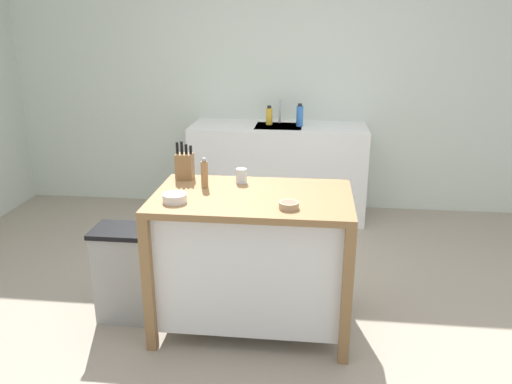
{
  "coord_description": "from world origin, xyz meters",
  "views": [
    {
      "loc": [
        0.27,
        -2.96,
        1.88
      ],
      "look_at": [
        -0.07,
        0.11,
        0.83
      ],
      "focal_mm": 35.83,
      "sensor_mm": 36.0,
      "label": 1
    }
  ],
  "objects_px": {
    "pepper_grinder": "(204,173)",
    "drinking_cup": "(241,176)",
    "bowl_stoneware_deep": "(289,205)",
    "bottle_dish_soap": "(300,116)",
    "bottle_spray_cleaner": "(269,116)",
    "bowl_ceramic_wide": "(175,198)",
    "sink_faucet": "(280,112)",
    "kitchen_island": "(252,254)",
    "trash_bin": "(125,273)",
    "knife_block": "(185,166)"
  },
  "relations": [
    {
      "from": "sink_faucet",
      "to": "trash_bin",
      "type": "bearing_deg",
      "value": -112.11
    },
    {
      "from": "sink_faucet",
      "to": "kitchen_island",
      "type": "bearing_deg",
      "value": -90.62
    },
    {
      "from": "drinking_cup",
      "to": "bottle_spray_cleaner",
      "type": "height_order",
      "value": "bottle_spray_cleaner"
    },
    {
      "from": "bowl_stoneware_deep",
      "to": "bottle_dish_soap",
      "type": "relative_size",
      "value": 0.52
    },
    {
      "from": "bowl_stoneware_deep",
      "to": "drinking_cup",
      "type": "bearing_deg",
      "value": 127.04
    },
    {
      "from": "sink_faucet",
      "to": "bottle_dish_soap",
      "type": "bearing_deg",
      "value": -36.04
    },
    {
      "from": "bowl_stoneware_deep",
      "to": "sink_faucet",
      "type": "bearing_deg",
      "value": 95.1
    },
    {
      "from": "kitchen_island",
      "to": "trash_bin",
      "type": "relative_size",
      "value": 1.89
    },
    {
      "from": "bowl_ceramic_wide",
      "to": "bottle_dish_soap",
      "type": "xyz_separation_m",
      "value": [
        0.65,
        2.14,
        0.1
      ]
    },
    {
      "from": "kitchen_island",
      "to": "drinking_cup",
      "type": "xyz_separation_m",
      "value": [
        -0.1,
        0.23,
        0.44
      ]
    },
    {
      "from": "bottle_dish_soap",
      "to": "knife_block",
      "type": "bearing_deg",
      "value": -112.38
    },
    {
      "from": "trash_bin",
      "to": "bottle_spray_cleaner",
      "type": "distance_m",
      "value": 2.26
    },
    {
      "from": "drinking_cup",
      "to": "bottle_spray_cleaner",
      "type": "relative_size",
      "value": 0.52
    },
    {
      "from": "drinking_cup",
      "to": "kitchen_island",
      "type": "bearing_deg",
      "value": -66.7
    },
    {
      "from": "kitchen_island",
      "to": "trash_bin",
      "type": "bearing_deg",
      "value": -179.49
    },
    {
      "from": "kitchen_island",
      "to": "knife_block",
      "type": "distance_m",
      "value": 0.73
    },
    {
      "from": "bowl_stoneware_deep",
      "to": "sink_faucet",
      "type": "height_order",
      "value": "sink_faucet"
    },
    {
      "from": "bottle_dish_soap",
      "to": "bottle_spray_cleaner",
      "type": "xyz_separation_m",
      "value": [
        -0.29,
        0.05,
        -0.02
      ]
    },
    {
      "from": "sink_faucet",
      "to": "bowl_ceramic_wide",
      "type": "bearing_deg",
      "value": -101.18
    },
    {
      "from": "bowl_ceramic_wide",
      "to": "kitchen_island",
      "type": "bearing_deg",
      "value": 22.14
    },
    {
      "from": "trash_bin",
      "to": "sink_faucet",
      "type": "xyz_separation_m",
      "value": [
        0.86,
        2.11,
        0.7
      ]
    },
    {
      "from": "kitchen_island",
      "to": "sink_faucet",
      "type": "bearing_deg",
      "value": 89.38
    },
    {
      "from": "knife_block",
      "to": "drinking_cup",
      "type": "distance_m",
      "value": 0.38
    },
    {
      "from": "sink_faucet",
      "to": "bottle_dish_soap",
      "type": "distance_m",
      "value": 0.25
    },
    {
      "from": "bottle_spray_cleaner",
      "to": "sink_faucet",
      "type": "bearing_deg",
      "value": 45.56
    },
    {
      "from": "kitchen_island",
      "to": "sink_faucet",
      "type": "height_order",
      "value": "sink_faucet"
    },
    {
      "from": "trash_bin",
      "to": "sink_faucet",
      "type": "distance_m",
      "value": 2.39
    },
    {
      "from": "pepper_grinder",
      "to": "bottle_spray_cleaner",
      "type": "bearing_deg",
      "value": 82.85
    },
    {
      "from": "bottle_spray_cleaner",
      "to": "pepper_grinder",
      "type": "bearing_deg",
      "value": -97.15
    },
    {
      "from": "kitchen_island",
      "to": "pepper_grinder",
      "type": "xyz_separation_m",
      "value": [
        -0.31,
        0.11,
        0.48
      ]
    },
    {
      "from": "sink_faucet",
      "to": "drinking_cup",
      "type": "bearing_deg",
      "value": -93.65
    },
    {
      "from": "pepper_grinder",
      "to": "drinking_cup",
      "type": "bearing_deg",
      "value": 28.21
    },
    {
      "from": "bottle_dish_soap",
      "to": "bottle_spray_cleaner",
      "type": "distance_m",
      "value": 0.3
    },
    {
      "from": "kitchen_island",
      "to": "knife_block",
      "type": "height_order",
      "value": "knife_block"
    },
    {
      "from": "drinking_cup",
      "to": "bottle_dish_soap",
      "type": "bearing_deg",
      "value": 79.61
    },
    {
      "from": "pepper_grinder",
      "to": "bottle_dish_soap",
      "type": "height_order",
      "value": "bottle_dish_soap"
    },
    {
      "from": "trash_bin",
      "to": "sink_faucet",
      "type": "height_order",
      "value": "sink_faucet"
    },
    {
      "from": "bottle_dish_soap",
      "to": "drinking_cup",
      "type": "bearing_deg",
      "value": -100.39
    },
    {
      "from": "bottle_spray_cleaner",
      "to": "knife_block",
      "type": "bearing_deg",
      "value": -103.03
    },
    {
      "from": "pepper_grinder",
      "to": "trash_bin",
      "type": "bearing_deg",
      "value": -167.33
    },
    {
      "from": "knife_block",
      "to": "sink_faucet",
      "type": "xyz_separation_m",
      "value": [
        0.5,
        1.84,
        0.05
      ]
    },
    {
      "from": "knife_block",
      "to": "trash_bin",
      "type": "relative_size",
      "value": 0.4
    },
    {
      "from": "kitchen_island",
      "to": "knife_block",
      "type": "bearing_deg",
      "value": 150.57
    },
    {
      "from": "pepper_grinder",
      "to": "bottle_dish_soap",
      "type": "relative_size",
      "value": 0.9
    },
    {
      "from": "trash_bin",
      "to": "knife_block",
      "type": "bearing_deg",
      "value": 37.49
    },
    {
      "from": "drinking_cup",
      "to": "bottle_spray_cleaner",
      "type": "xyz_separation_m",
      "value": [
        0.02,
        1.78,
        0.06
      ]
    },
    {
      "from": "knife_block",
      "to": "bowl_stoneware_deep",
      "type": "relative_size",
      "value": 2.27
    },
    {
      "from": "pepper_grinder",
      "to": "sink_faucet",
      "type": "bearing_deg",
      "value": 80.49
    },
    {
      "from": "bowl_ceramic_wide",
      "to": "sink_faucet",
      "type": "relative_size",
      "value": 0.63
    },
    {
      "from": "trash_bin",
      "to": "pepper_grinder",
      "type": "bearing_deg",
      "value": 12.67
    }
  ]
}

